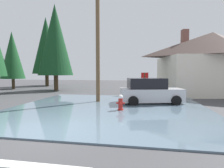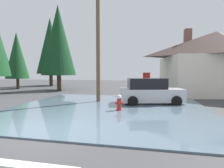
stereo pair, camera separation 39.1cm
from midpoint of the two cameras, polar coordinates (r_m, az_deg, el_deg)
ground_plane at (r=6.98m, az=-20.89°, el=-14.48°), size 80.00×80.00×0.10m
flood_puddle at (r=10.50m, az=-0.19°, el=-7.62°), size 11.26×10.56×0.06m
lane_stop_bar at (r=4.99m, az=-27.76°, el=-21.57°), size 3.35×0.31×0.01m
fire_hydrant at (r=9.66m, az=3.46°, el=-6.13°), size 0.45×0.39×0.90m
utility_pole at (r=12.69m, az=-3.60°, el=15.58°), size 1.60×0.28×9.04m
stop_sign_far at (r=16.29m, az=11.68°, el=1.51°), size 0.66×0.21×2.09m
house at (r=19.21m, az=30.83°, el=6.05°), size 10.50×7.77×6.32m
parked_car at (r=12.15m, az=13.00°, el=-2.43°), size 4.31×2.66×1.72m
pine_tree_tall_left at (r=25.91m, az=-27.88°, el=8.09°), size 2.88×2.88×7.21m
pine_tree_mid_left at (r=21.95m, az=-16.39°, el=13.32°), size 3.94×3.94×9.85m
pine_tree_far_center at (r=29.81m, az=-18.85°, el=11.49°), size 4.22×4.22×10.54m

